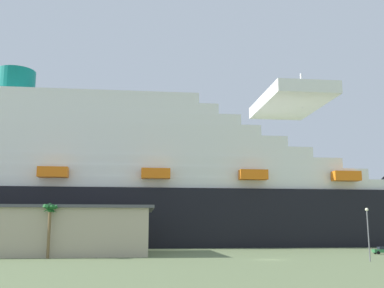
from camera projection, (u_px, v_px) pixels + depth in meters
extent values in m
plane|color=#66754C|center=(228.00, 251.00, 111.02)|extent=(600.00, 600.00, 0.00)
cube|color=black|center=(107.00, 219.00, 140.79)|extent=(199.84, 42.45, 16.60)
cube|color=white|center=(108.00, 186.00, 142.56)|extent=(175.93, 38.66, 3.19)
cube|color=white|center=(96.00, 176.00, 142.67)|extent=(164.28, 37.73, 3.19)
cube|color=white|center=(83.00, 166.00, 142.78)|extent=(156.60, 36.81, 3.19)
cube|color=white|center=(71.00, 155.00, 142.89)|extent=(146.76, 35.73, 3.19)
cube|color=white|center=(58.00, 145.00, 142.99)|extent=(139.44, 34.99, 3.19)
cube|color=white|center=(45.00, 134.00, 143.10)|extent=(131.39, 34.36, 3.19)
cube|color=white|center=(33.00, 124.00, 143.21)|extent=(127.32, 33.58, 3.19)
cube|color=white|center=(20.00, 114.00, 143.32)|extent=(121.77, 32.62, 3.19)
cube|color=white|center=(8.00, 103.00, 143.43)|extent=(117.98, 32.05, 3.19)
cube|color=white|center=(291.00, 102.00, 154.63)|extent=(21.61, 36.79, 4.00)
cylinder|color=#0C7266|center=(16.00, 85.00, 144.75)|extent=(12.30, 12.30, 8.99)
cylinder|color=silver|center=(302.00, 91.00, 155.80)|extent=(0.80, 0.80, 12.00)
cube|color=orange|center=(53.00, 172.00, 124.79)|extent=(8.15, 3.60, 2.80)
cube|color=orange|center=(156.00, 174.00, 128.00)|extent=(8.15, 3.60, 2.80)
cube|color=orange|center=(253.00, 175.00, 131.21)|extent=(8.15, 3.60, 2.80)
cube|color=orange|center=(346.00, 176.00, 134.43)|extent=(8.15, 3.60, 2.80)
cube|color=#B7A88C|center=(22.00, 232.00, 99.83)|extent=(55.78, 31.23, 9.41)
cube|color=#4C4C51|center=(24.00, 209.00, 100.72)|extent=(58.01, 32.48, 0.60)
cylinder|color=brown|center=(49.00, 234.00, 85.90)|extent=(0.56, 0.56, 8.98)
cone|color=#195923|center=(52.00, 209.00, 86.79)|extent=(0.78, 2.71, 1.93)
cone|color=#195923|center=(52.00, 209.00, 87.00)|extent=(2.01, 2.43, 2.31)
cone|color=#195923|center=(51.00, 209.00, 87.11)|extent=(2.71, 0.75, 1.92)
cone|color=#195923|center=(49.00, 209.00, 86.89)|extent=(2.18, 2.61, 1.81)
cone|color=#195923|center=(48.00, 209.00, 86.69)|extent=(0.96, 2.80, 1.75)
cone|color=#195923|center=(49.00, 209.00, 86.38)|extent=(2.52, 2.35, 1.70)
cone|color=#195923|center=(50.00, 209.00, 86.33)|extent=(2.81, 0.87, 1.61)
cone|color=#195923|center=(52.00, 209.00, 86.54)|extent=(2.19, 2.65, 1.60)
sphere|color=#195923|center=(50.00, 210.00, 86.70)|extent=(1.10, 1.10, 1.10)
cylinder|color=slate|center=(369.00, 236.00, 78.23)|extent=(0.20, 0.20, 8.45)
sphere|color=#F9F2CC|center=(367.00, 209.00, 79.03)|extent=(0.56, 0.56, 0.56)
cube|color=#2D723F|center=(383.00, 251.00, 99.33)|extent=(4.66, 2.53, 0.70)
cube|color=#1E232D|center=(384.00, 248.00, 99.44)|extent=(2.71, 2.02, 0.55)
cylinder|color=black|center=(378.00, 253.00, 98.38)|extent=(0.69, 0.33, 0.66)
cylinder|color=black|center=(375.00, 252.00, 100.16)|extent=(0.69, 0.33, 0.66)
cube|color=yellow|center=(16.00, 253.00, 91.72)|extent=(4.72, 2.02, 0.70)
cube|color=#1E232D|center=(18.00, 250.00, 91.88)|extent=(2.65, 1.78, 0.55)
cylinder|color=black|center=(7.00, 255.00, 90.45)|extent=(0.66, 0.23, 0.66)
cylinder|color=black|center=(9.00, 254.00, 92.30)|extent=(0.66, 0.23, 0.66)
cylinder|color=black|center=(24.00, 255.00, 91.02)|extent=(0.66, 0.23, 0.66)
cylinder|color=black|center=(25.00, 254.00, 92.87)|extent=(0.66, 0.23, 0.66)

